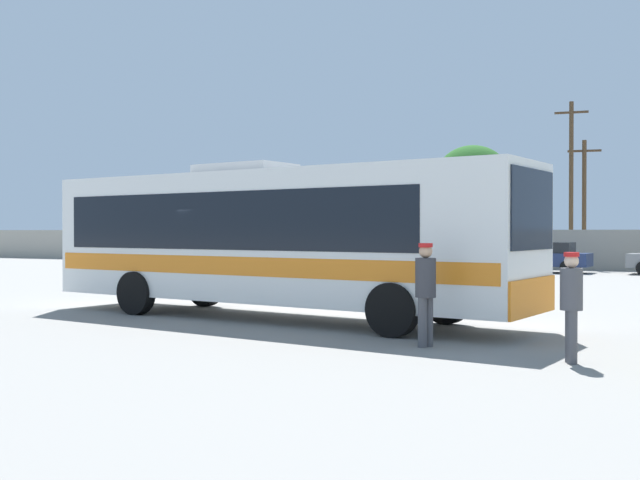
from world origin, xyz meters
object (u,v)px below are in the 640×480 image
Objects in this scene: utility_pole_far at (571,181)px; roadside_tree_midleft at (472,176)px; passenger_waiting_on_apron at (571,300)px; parked_car_leftmost_white at (323,252)px; utility_pole_near at (584,200)px; attendant_by_bus_door at (426,288)px; roadside_tree_left at (335,189)px; parked_car_third_dark_blue at (542,256)px; coach_bus_white_orange at (271,235)px; parked_car_second_black at (432,254)px.

roadside_tree_midleft is at bearing 176.63° from utility_pole_far.
parked_car_leftmost_white is at bearing 122.99° from passenger_waiting_on_apron.
utility_pole_near is at bearing 47.58° from utility_pole_far.
attendant_by_bus_door is at bearing -60.44° from parked_car_leftmost_white.
passenger_waiting_on_apron reaches higher than parked_car_leftmost_white.
utility_pole_far reaches higher than utility_pole_near.
roadside_tree_left is 10.75m from roadside_tree_midleft.
roadside_tree_midleft reaches higher than roadside_tree_left.
roadside_tree_left reaches higher than parked_car_third_dark_blue.
roadside_tree_midleft is (10.36, -2.86, 0.36)m from roadside_tree_left.
parked_car_leftmost_white is 0.62× the size of roadside_tree_midleft.
utility_pole_far is 16.34m from roadside_tree_left.
utility_pole_far is at bearing 93.79° from attendant_by_bus_door.
parked_car_third_dark_blue is 18.53m from roadside_tree_left.
coach_bus_white_orange is at bearing -96.04° from utility_pole_near.
parked_car_second_black is 5.87m from parked_car_third_dark_blue.
passenger_waiting_on_apron reaches higher than parked_car_second_black.
parked_car_third_dark_blue is 9.34m from roadside_tree_midleft.
roadside_tree_midleft is at bearing 107.60° from passenger_waiting_on_apron.
coach_bus_white_orange is at bearing 150.59° from attendant_by_bus_door.
parked_car_second_black is 9.58m from utility_pole_near.
parked_car_leftmost_white is 10.08m from roadside_tree_midleft.
passenger_waiting_on_apron is 0.18× the size of utility_pole_far.
attendant_by_bus_door is 27.47m from parked_car_second_black.
parked_car_second_black is 0.90× the size of parked_car_third_dark_blue.
attendant_by_bus_door is 25.56m from parked_car_third_dark_blue.
utility_pole_near is at bearing 92.63° from attendant_by_bus_door.
attendant_by_bus_door is 30.06m from parked_car_leftmost_white.
parked_car_leftmost_white is at bearing -141.56° from roadside_tree_midleft.
utility_pole_near is (6.91, 5.94, 2.94)m from parked_car_second_black.
coach_bus_white_orange is at bearing -66.52° from parked_car_leftmost_white.
parked_car_leftmost_white is 1.05× the size of parked_car_second_black.
roadside_tree_midleft is (-7.75, 31.77, 4.23)m from attendant_by_bus_door.
roadside_tree_midleft is at bearing 38.44° from parked_car_leftmost_white.
passenger_waiting_on_apron is at bearing -67.82° from parked_car_second_black.
utility_pole_far reaches higher than parked_car_leftmost_white.
utility_pole_near is 16.86m from roadside_tree_left.
roadside_tree_left is at bearing 168.72° from utility_pole_far.
parked_car_leftmost_white is at bearing 113.48° from coach_bus_white_orange.
parked_car_third_dark_blue is at bearing 101.02° from passenger_waiting_on_apron.
utility_pole_far is (0.47, 6.01, 4.00)m from parked_car_third_dark_blue.
parked_car_leftmost_white is 0.48× the size of utility_pole_far.
attendant_by_bus_door is 39.27m from roadside_tree_left.
parked_car_third_dark_blue is at bearing 95.74° from attendant_by_bus_door.
utility_pole_near is (13.35, 5.95, 2.92)m from parked_car_leftmost_white.
passenger_waiting_on_apron is at bearing -12.66° from attendant_by_bus_door.
parked_car_second_black is at bearing 107.77° from attendant_by_bus_door.
utility_pole_near is at bearing 40.72° from parked_car_second_black.
parked_car_third_dark_blue is at bearing -3.34° from parked_car_leftmost_white.
parked_car_leftmost_white reaches higher than parked_car_third_dark_blue.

